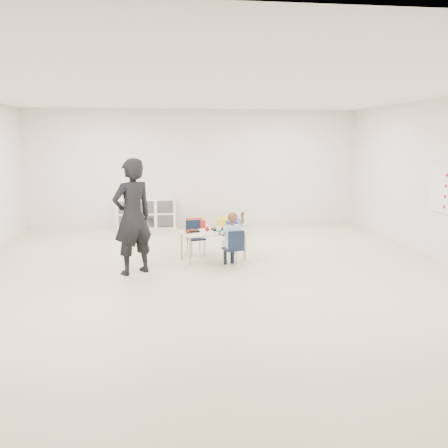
{
  "coord_description": "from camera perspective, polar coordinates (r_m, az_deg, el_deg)",
  "views": [
    {
      "loc": [
        -0.77,
        -7.05,
        2.11
      ],
      "look_at": [
        0.11,
        -0.14,
        0.85
      ],
      "focal_mm": 38.0,
      "sensor_mm": 36.0,
      "label": 1
    }
  ],
  "objects": [
    {
      "name": "apple_far",
      "position": [
        8.03,
        -4.38,
        -0.92
      ],
      "size": [
        0.07,
        0.07,
        0.07
      ],
      "primitive_type": "sphere",
      "color": "maroon",
      "rests_on": "table"
    },
    {
      "name": "chair_near",
      "position": [
        7.89,
        1.08,
        -2.91
      ],
      "size": [
        0.37,
        0.36,
        0.63
      ],
      "primitive_type": null,
      "rotation": [
        0.0,
        0.0,
        0.27
      ],
      "color": "black",
      "rests_on": "ground"
    },
    {
      "name": "chair_far",
      "position": [
        8.7,
        -3.43,
        -1.68
      ],
      "size": [
        0.37,
        0.36,
        0.63
      ],
      "primitive_type": null,
      "rotation": [
        0.0,
        0.0,
        0.27
      ],
      "color": "black",
      "rests_on": "ground"
    },
    {
      "name": "apple_near",
      "position": [
        8.23,
        -2.04,
        -0.61
      ],
      "size": [
        0.07,
        0.07,
        0.07
      ],
      "primitive_type": "sphere",
      "color": "maroon",
      "rests_on": "table"
    },
    {
      "name": "lunch_tray_far",
      "position": [
        8.18,
        -3.82,
        -0.85
      ],
      "size": [
        0.25,
        0.21,
        0.03
      ],
      "primitive_type": "cube",
      "rotation": [
        0.0,
        0.0,
        0.27
      ],
      "color": "black",
      "rests_on": "table"
    },
    {
      "name": "bread_roll",
      "position": [
        8.25,
        0.64,
        -0.59
      ],
      "size": [
        0.09,
        0.09,
        0.07
      ],
      "primitive_type": "ellipsoid",
      "color": "#B7894B",
      "rests_on": "table"
    },
    {
      "name": "room",
      "position": [
        7.12,
        -1.04,
        4.54
      ],
      "size": [
        9.0,
        9.02,
        2.8
      ],
      "color": "beige",
      "rests_on": "ground"
    },
    {
      "name": "adult",
      "position": [
        7.5,
        -10.95,
        0.85
      ],
      "size": [
        0.79,
        0.73,
        1.82
      ],
      "primitive_type": "imported",
      "rotation": [
        0.0,
        0.0,
        3.73
      ],
      "color": "black",
      "rests_on": "ground"
    },
    {
      "name": "rules_poster",
      "position": [
        9.04,
        24.51,
        3.88
      ],
      "size": [
        0.02,
        0.6,
        0.8
      ],
      "primitive_type": "cube",
      "color": "white",
      "rests_on": "room"
    },
    {
      "name": "child",
      "position": [
        7.85,
        1.08,
        -1.62
      ],
      "size": [
        0.51,
        0.51,
        0.99
      ],
      "primitive_type": null,
      "rotation": [
        0.0,
        0.0,
        0.27
      ],
      "color": "#B3D0F2",
      "rests_on": "chair_near"
    },
    {
      "name": "bin_yellow",
      "position": [
        11.3,
        0.22,
        0.12
      ],
      "size": [
        0.4,
        0.51,
        0.24
      ],
      "primitive_type": "cube",
      "rotation": [
        0.0,
        0.0,
        -0.02
      ],
      "color": "yellow",
      "rests_on": "ground"
    },
    {
      "name": "lunch_tray_near",
      "position": [
        8.32,
        -0.69,
        -0.64
      ],
      "size": [
        0.25,
        0.21,
        0.03
      ],
      "primitive_type": "cube",
      "rotation": [
        0.0,
        0.0,
        0.27
      ],
      "color": "black",
      "rests_on": "table"
    },
    {
      "name": "bin_blue",
      "position": [
        11.15,
        1.11,
        -0.09
      ],
      "size": [
        0.36,
        0.45,
        0.22
      ],
      "primitive_type": "cube",
      "rotation": [
        0.0,
        0.0,
        0.01
      ],
      "color": "#1520A3",
      "rests_on": "ground"
    },
    {
      "name": "table",
      "position": [
        8.3,
        -1.29,
        -2.59
      ],
      "size": [
        1.25,
        0.85,
        0.52
      ],
      "rotation": [
        0.0,
        0.0,
        0.27
      ],
      "color": "#F2E0C2",
      "rests_on": "ground"
    },
    {
      "name": "cubby_shelf",
      "position": [
        11.47,
        -9.34,
        1.29
      ],
      "size": [
        1.4,
        0.4,
        0.7
      ],
      "primitive_type": "cube",
      "color": "white",
      "rests_on": "ground"
    },
    {
      "name": "bin_red",
      "position": [
        11.17,
        -3.44,
        -0.04
      ],
      "size": [
        0.43,
        0.52,
        0.24
      ],
      "primitive_type": "cube",
      "rotation": [
        0.0,
        0.0,
        0.13
      ],
      "color": "#B11311",
      "rests_on": "ground"
    },
    {
      "name": "milk_carton",
      "position": [
        8.12,
        -0.64,
        -0.66
      ],
      "size": [
        0.09,
        0.09,
        0.1
      ],
      "primitive_type": "cube",
      "rotation": [
        0.0,
        0.0,
        0.27
      ],
      "color": "white",
      "rests_on": "table"
    }
  ]
}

